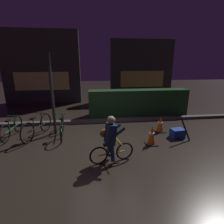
# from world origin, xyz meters

# --- Properties ---
(ground_plane) EXTENTS (40.00, 40.00, 0.00)m
(ground_plane) POSITION_xyz_m (0.00, 0.00, 0.00)
(ground_plane) COLOR #2D261E
(sidewalk_curb) EXTENTS (12.00, 0.24, 0.12)m
(sidewalk_curb) POSITION_xyz_m (0.00, 2.20, 0.06)
(sidewalk_curb) COLOR #56544F
(sidewalk_curb) RESTS_ON ground
(hedge_row) EXTENTS (4.80, 0.70, 1.24)m
(hedge_row) POSITION_xyz_m (1.80, 3.10, 0.62)
(hedge_row) COLOR #214723
(hedge_row) RESTS_ON ground
(storefront_left) EXTENTS (4.63, 0.54, 4.40)m
(storefront_left) POSITION_xyz_m (-3.44, 6.50, 2.19)
(storefront_left) COLOR #383330
(storefront_left) RESTS_ON ground
(storefront_right) EXTENTS (4.37, 0.54, 4.02)m
(storefront_right) POSITION_xyz_m (3.11, 7.20, 2.00)
(storefront_right) COLOR #383330
(storefront_right) RESTS_ON ground
(street_post) EXTENTS (0.10, 0.10, 2.80)m
(street_post) POSITION_xyz_m (-1.81, 1.20, 1.40)
(street_post) COLOR #2D2D33
(street_post) RESTS_ON ground
(parked_bike_leftmost) EXTENTS (0.46, 1.52, 0.70)m
(parked_bike_leftmost) POSITION_xyz_m (-3.22, 1.04, 0.32)
(parked_bike_leftmost) COLOR black
(parked_bike_leftmost) RESTS_ON ground
(parked_bike_left_mid) EXTENTS (0.60, 1.63, 0.78)m
(parked_bike_left_mid) POSITION_xyz_m (-2.35, 0.95, 0.36)
(parked_bike_left_mid) COLOR black
(parked_bike_left_mid) RESTS_ON ground
(parked_bike_center_left) EXTENTS (0.46, 1.63, 0.75)m
(parked_bike_center_left) POSITION_xyz_m (-1.52, 0.94, 0.34)
(parked_bike_center_left) COLOR black
(parked_bike_center_left) RESTS_ON ground
(traffic_cone_near) EXTENTS (0.36, 0.36, 0.63)m
(traffic_cone_near) POSITION_xyz_m (1.36, -0.10, 0.30)
(traffic_cone_near) COLOR black
(traffic_cone_near) RESTS_ON ground
(traffic_cone_far) EXTENTS (0.36, 0.36, 0.60)m
(traffic_cone_far) POSITION_xyz_m (2.04, 0.86, 0.29)
(traffic_cone_far) COLOR black
(traffic_cone_far) RESTS_ON ground
(blue_crate) EXTENTS (0.47, 0.37, 0.30)m
(blue_crate) POSITION_xyz_m (2.44, 0.30, 0.15)
(blue_crate) COLOR #193DB7
(blue_crate) RESTS_ON ground
(cyclist) EXTENTS (1.17, 0.50, 1.25)m
(cyclist) POSITION_xyz_m (-0.02, -0.92, 0.63)
(cyclist) COLOR black
(cyclist) RESTS_ON ground
(closed_umbrella) EXTENTS (0.37, 0.20, 0.80)m
(closed_umbrella) POSITION_xyz_m (2.55, 0.05, 0.40)
(closed_umbrella) COLOR black
(closed_umbrella) RESTS_ON ground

